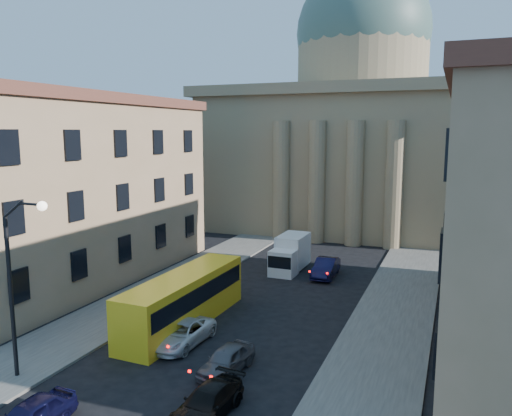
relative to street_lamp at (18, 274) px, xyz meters
The scene contains 11 objects.
sidewalk_left 11.38m from the street_lamp, 98.71° to the left, with size 5.00×60.00×0.15m, color #504E49.
sidewalk_right 19.14m from the street_lamp, 32.88° to the left, with size 5.00×60.00×0.15m, color #504E49.
church 48.43m from the street_lamp, 81.65° to the left, with size 68.02×28.76×36.60m.
building_left 17.36m from the street_lamp, 125.62° to the left, with size 11.60×26.60×14.70m.
street_lamp is the anchor object (origin of this frame).
car_left_mid 9.32m from the street_lamp, 51.95° to the left, with size 2.16×4.68×1.30m, color silver.
car_right_mid 10.69m from the street_lamp, ahead, with size 1.72×4.24×1.23m, color black.
car_right_far 10.75m from the street_lamp, 26.60° to the left, with size 1.54×3.82×1.30m, color #4F4F54.
car_right_distant 24.62m from the street_lamp, 67.70° to the left, with size 1.61×4.61×1.52m, color black.
city_bus 10.37m from the street_lamp, 68.56° to the left, with size 2.83×11.26×3.16m.
box_truck 24.18m from the street_lamp, 75.81° to the left, with size 2.19×5.43×2.97m.
Camera 1 is at (11.80, -8.73, 11.88)m, focal length 35.00 mm.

